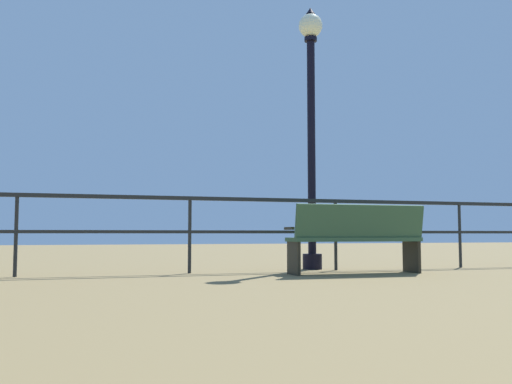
# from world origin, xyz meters

# --- Properties ---
(pier_railing) EXTENTS (20.79, 0.05, 0.99)m
(pier_railing) POSITION_xyz_m (-0.00, 9.55, 0.74)
(pier_railing) COLOR black
(pier_railing) RESTS_ON ground_plane
(bench_near_left) EXTENTS (1.74, 0.60, 0.87)m
(bench_near_left) POSITION_xyz_m (-0.08, 8.76, 0.50)
(bench_near_left) COLOR #345637
(bench_near_left) RESTS_ON ground_plane
(lamppost_center) EXTENTS (0.35, 0.35, 3.85)m
(lamppost_center) POSITION_xyz_m (-0.24, 9.82, 2.32)
(lamppost_center) COLOR black
(lamppost_center) RESTS_ON ground_plane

